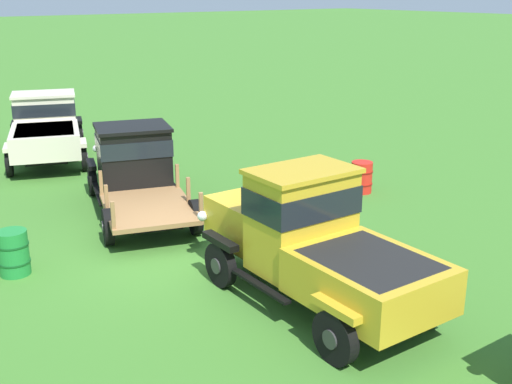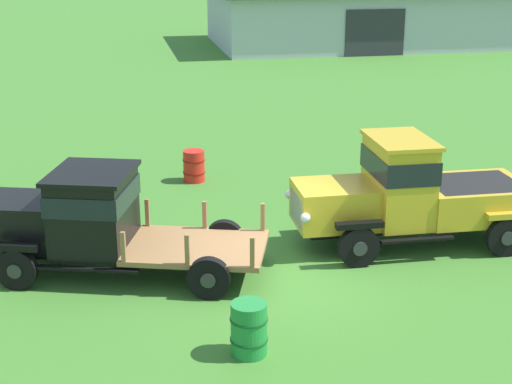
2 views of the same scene
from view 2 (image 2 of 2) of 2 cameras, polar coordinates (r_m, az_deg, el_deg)
ground_plane at (r=15.32m, az=0.86°, el=-5.98°), size 240.00×240.00×0.00m
farm_shed at (r=47.39m, az=10.58°, el=12.68°), size 22.16×9.90×3.36m
vintage_truck_second_in_line at (r=15.41m, az=-12.26°, el=-1.90°), size 5.88×3.40×2.05m
vintage_truck_midrow_center at (r=16.66m, az=11.17°, el=-0.08°), size 5.06×2.24×2.33m
oil_drum_beside_row at (r=12.43m, az=-0.52°, el=-9.92°), size 0.60×0.60×0.88m
oil_drum_near_fence at (r=20.77m, az=-4.54°, el=1.90°), size 0.59×0.59×0.84m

